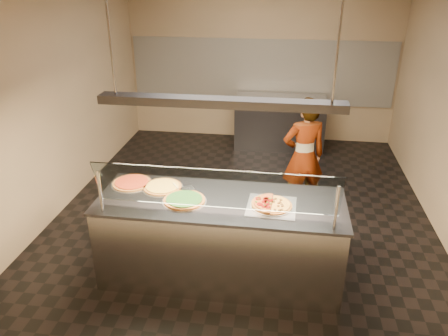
# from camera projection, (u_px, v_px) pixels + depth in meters

# --- Properties ---
(ground) EXTENTS (5.00, 6.00, 0.02)m
(ground) POSITION_uv_depth(u_px,v_px,m) (243.00, 212.00, 6.07)
(ground) COLOR black
(ground) RESTS_ON ground
(wall_back) EXTENTS (5.00, 0.02, 3.00)m
(wall_back) POSITION_uv_depth(u_px,v_px,m) (261.00, 61.00, 8.15)
(wall_back) COLOR tan
(wall_back) RESTS_ON ground
(wall_front) EXTENTS (5.00, 0.02, 3.00)m
(wall_front) POSITION_uv_depth(u_px,v_px,m) (197.00, 244.00, 2.73)
(wall_front) COLOR tan
(wall_front) RESTS_ON ground
(wall_left) EXTENTS (0.02, 6.00, 3.00)m
(wall_left) POSITION_uv_depth(u_px,v_px,m) (56.00, 99.00, 5.77)
(wall_left) COLOR tan
(wall_left) RESTS_ON ground
(tile_band) EXTENTS (4.90, 0.02, 1.20)m
(tile_band) POSITION_uv_depth(u_px,v_px,m) (261.00, 72.00, 8.20)
(tile_band) COLOR silver
(tile_band) RESTS_ON wall_back
(serving_counter) EXTENTS (2.52, 0.94, 0.93)m
(serving_counter) POSITION_uv_depth(u_px,v_px,m) (221.00, 238.00, 4.62)
(serving_counter) COLOR #B7B7BC
(serving_counter) RESTS_ON ground
(sneeze_guard) EXTENTS (2.28, 0.18, 0.54)m
(sneeze_guard) POSITION_uv_depth(u_px,v_px,m) (215.00, 189.00, 4.00)
(sneeze_guard) COLOR #B7B7BC
(sneeze_guard) RESTS_ON serving_counter
(perforated_tray) EXTENTS (0.50, 0.50, 0.01)m
(perforated_tray) POSITION_uv_depth(u_px,v_px,m) (271.00, 206.00, 4.30)
(perforated_tray) COLOR silver
(perforated_tray) RESTS_ON serving_counter
(half_pizza_pepperoni) EXTENTS (0.22, 0.40, 0.05)m
(half_pizza_pepperoni) POSITION_uv_depth(u_px,v_px,m) (262.00, 203.00, 4.30)
(half_pizza_pepperoni) COLOR brown
(half_pizza_pepperoni) RESTS_ON perforated_tray
(half_pizza_sausage) EXTENTS (0.21, 0.40, 0.04)m
(half_pizza_sausage) POSITION_uv_depth(u_px,v_px,m) (281.00, 205.00, 4.28)
(half_pizza_sausage) COLOR brown
(half_pizza_sausage) RESTS_ON perforated_tray
(pizza_spinach) EXTENTS (0.45, 0.45, 0.03)m
(pizza_spinach) POSITION_uv_depth(u_px,v_px,m) (184.00, 200.00, 4.40)
(pizza_spinach) COLOR silver
(pizza_spinach) RESTS_ON serving_counter
(pizza_cheese) EXTENTS (0.44, 0.44, 0.03)m
(pizza_cheese) POSITION_uv_depth(u_px,v_px,m) (163.00, 187.00, 4.67)
(pizza_cheese) COLOR silver
(pizza_cheese) RESTS_ON serving_counter
(pizza_tomato) EXTENTS (0.44, 0.44, 0.03)m
(pizza_tomato) POSITION_uv_depth(u_px,v_px,m) (132.00, 183.00, 4.76)
(pizza_tomato) COLOR silver
(pizza_tomato) RESTS_ON serving_counter
(pizza_spatula) EXTENTS (0.27, 0.19, 0.02)m
(pizza_spatula) POSITION_uv_depth(u_px,v_px,m) (181.00, 187.00, 4.63)
(pizza_spatula) COLOR #B7B7BC
(pizza_spatula) RESTS_ON pizza_spinach
(prep_table) EXTENTS (1.66, 0.74, 0.93)m
(prep_table) POSITION_uv_depth(u_px,v_px,m) (280.00, 122.00, 8.11)
(prep_table) COLOR #3B3B40
(prep_table) RESTS_ON ground
(worker) EXTENTS (0.69, 0.57, 1.61)m
(worker) POSITION_uv_depth(u_px,v_px,m) (304.00, 157.00, 5.76)
(worker) COLOR #222129
(worker) RESTS_ON ground
(heat_lamp_housing) EXTENTS (2.30, 0.18, 0.08)m
(heat_lamp_housing) POSITION_uv_depth(u_px,v_px,m) (220.00, 102.00, 4.00)
(heat_lamp_housing) COLOR #3B3B40
(heat_lamp_housing) RESTS_ON ceiling
(lamp_rod_left) EXTENTS (0.02, 0.02, 1.01)m
(lamp_rod_left) POSITION_uv_depth(u_px,v_px,m) (110.00, 39.00, 3.91)
(lamp_rod_left) COLOR #B7B7BC
(lamp_rod_left) RESTS_ON ceiling
(lamp_rod_right) EXTENTS (0.02, 0.02, 1.01)m
(lamp_rod_right) POSITION_uv_depth(u_px,v_px,m) (338.00, 44.00, 3.64)
(lamp_rod_right) COLOR #B7B7BC
(lamp_rod_right) RESTS_ON ceiling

